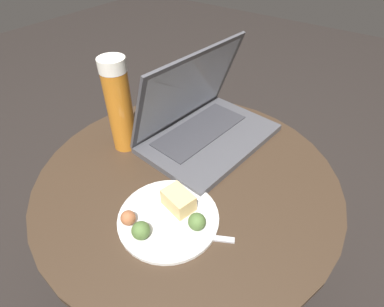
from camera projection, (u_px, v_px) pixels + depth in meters
ground_plane at (189, 272)px, 1.07m from camera, size 6.00×6.00×0.00m
table at (188, 204)px, 0.83m from camera, size 0.75×0.75×0.49m
napkin at (165, 218)px, 0.65m from camera, size 0.16×0.12×0.00m
laptop at (202, 122)px, 0.84m from camera, size 0.39×0.29×0.25m
beer_glass at (119, 106)px, 0.76m from camera, size 0.07×0.07×0.25m
snack_plate at (169, 216)px, 0.64m from camera, size 0.22×0.22×0.05m
fork at (180, 234)px, 0.62m from camera, size 0.11×0.18×0.01m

